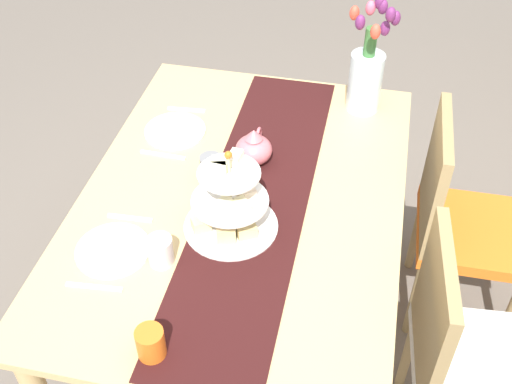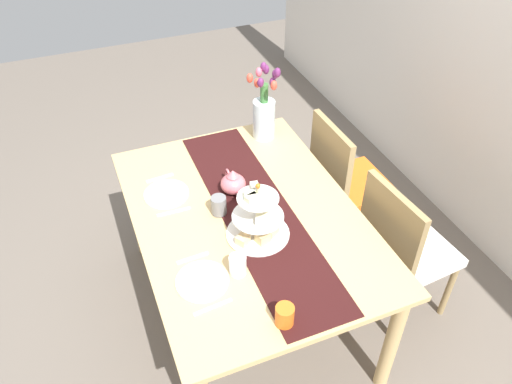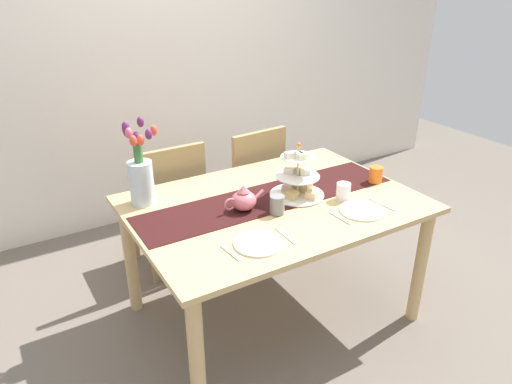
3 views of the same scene
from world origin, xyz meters
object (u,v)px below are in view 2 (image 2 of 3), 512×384
object	(u,v)px
mug_orange	(285,316)
teapot	(233,183)
fork_left	(160,178)
mug_grey	(219,205)
chair_right	(402,246)
knife_right	(213,307)
dinner_plate_right	(202,281)
mug_white_text	(238,265)
knife_left	(174,212)
dinner_plate_left	(166,194)
dining_table	(247,229)
tiered_cake_stand	(258,221)
fork_right	(193,258)
chair_left	(344,179)
tulip_vase	(264,112)

from	to	relation	value
mug_orange	teapot	bearing A→B (deg)	173.91
fork_left	mug_grey	distance (m)	0.44
chair_right	knife_right	size ratio (longest dim) A/B	5.35
dinner_plate_right	mug_white_text	bearing A→B (deg)	87.24
teapot	dinner_plate_right	world-z (taller)	teapot
dinner_plate_right	mug_orange	size ratio (longest dim) A/B	2.42
chair_right	knife_left	xyz separation A→B (m)	(-0.44, -1.09, 0.25)
chair_right	dinner_plate_left	size ratio (longest dim) A/B	3.96
dinner_plate_right	mug_orange	distance (m)	0.40
teapot	dinner_plate_left	xyz separation A→B (m)	(-0.11, -0.33, -0.05)
dining_table	chair_right	bearing A→B (deg)	69.18
dinner_plate_left	mug_orange	world-z (taller)	mug_orange
teapot	knife_right	world-z (taller)	teapot
tiered_cake_stand	dinner_plate_left	bearing A→B (deg)	-143.80
tiered_cake_stand	teapot	xyz separation A→B (m)	(-0.34, 0.00, -0.03)
teapot	knife_left	size ratio (longest dim) A/B	1.40
mug_white_text	dining_table	bearing A→B (deg)	153.16
tiered_cake_stand	chair_right	bearing A→B (deg)	79.63
dining_table	dinner_plate_left	xyz separation A→B (m)	(-0.30, -0.33, 0.10)
dinner_plate_right	knife_left	bearing A→B (deg)	180.00
fork_right	mug_orange	distance (m)	0.53
chair_left	mug_grey	xyz separation A→B (m)	(0.26, -0.88, 0.29)
tulip_vase	dinner_plate_left	bearing A→B (deg)	-65.31
dinner_plate_right	dinner_plate_left	bearing A→B (deg)	180.00
teapot	tulip_vase	size ratio (longest dim) A/B	0.52
tulip_vase	mug_grey	world-z (taller)	tulip_vase
tulip_vase	fork_right	world-z (taller)	tulip_vase
chair_left	mug_white_text	distance (m)	1.17
dining_table	fork_left	bearing A→B (deg)	-143.39
dinner_plate_left	mug_white_text	size ratio (longest dim) A/B	2.42
dinner_plate_left	chair_right	bearing A→B (deg)	61.72
knife_right	mug_grey	world-z (taller)	mug_grey
tulip_vase	knife_right	size ratio (longest dim) A/B	2.67
mug_white_text	tulip_vase	bearing A→B (deg)	151.31
dinner_plate_right	chair_left	bearing A→B (deg)	120.57
teapot	chair_right	bearing A→B (deg)	57.87
teapot	mug_white_text	distance (m)	0.55
dining_table	tulip_vase	size ratio (longest dim) A/B	3.34
chair_right	mug_orange	distance (m)	0.97
tiered_cake_stand	teapot	world-z (taller)	tiered_cake_stand
dinner_plate_right	mug_grey	distance (m)	0.44
fork_left	mug_grey	xyz separation A→B (m)	(0.38, 0.21, 0.05)
knife_right	mug_white_text	xyz separation A→B (m)	(-0.14, 0.16, 0.04)
chair_left	fork_left	bearing A→B (deg)	-96.43
knife_right	mug_orange	size ratio (longest dim) A/B	1.79
fork_right	fork_left	bearing A→B (deg)	180.00
tiered_cake_stand	knife_right	xyz separation A→B (m)	(0.32, -0.33, -0.09)
knife_left	mug_grey	size ratio (longest dim) A/B	1.79
fork_left	mug_orange	bearing A→B (deg)	12.41
tiered_cake_stand	fork_right	distance (m)	0.34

